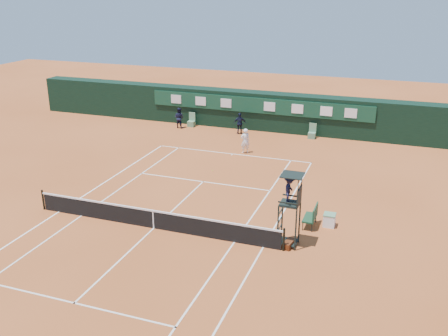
# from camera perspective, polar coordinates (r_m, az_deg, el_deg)

# --- Properties ---
(ground) EXTENTS (90.00, 90.00, 0.00)m
(ground) POSITION_cam_1_polar(r_m,az_deg,el_deg) (24.53, -8.02, -6.84)
(ground) COLOR #AC5528
(ground) RESTS_ON ground
(court_lines) EXTENTS (11.05, 23.85, 0.01)m
(court_lines) POSITION_cam_1_polar(r_m,az_deg,el_deg) (24.53, -8.02, -6.82)
(court_lines) COLOR silver
(court_lines) RESTS_ON ground
(tennis_net) EXTENTS (12.90, 0.10, 1.10)m
(tennis_net) POSITION_cam_1_polar(r_m,az_deg,el_deg) (24.30, -8.08, -5.77)
(tennis_net) COLOR black
(tennis_net) RESTS_ON ground
(back_wall) EXTENTS (40.00, 1.65, 3.00)m
(back_wall) POSITION_cam_1_polar(r_m,az_deg,el_deg) (40.51, 4.14, 6.57)
(back_wall) COLOR black
(back_wall) RESTS_ON ground
(linesman_chair_left) EXTENTS (0.55, 0.50, 1.15)m
(linesman_chair_left) POSITION_cam_1_polar(r_m,az_deg,el_deg) (41.43, -3.75, 5.19)
(linesman_chair_left) COLOR #5B8C62
(linesman_chair_left) RESTS_ON ground
(linesman_chair_right) EXTENTS (0.55, 0.50, 1.15)m
(linesman_chair_right) POSITION_cam_1_polar(r_m,az_deg,el_deg) (38.70, 10.02, 3.82)
(linesman_chair_right) COLOR #537F61
(linesman_chair_right) RESTS_ON ground
(umpire_chair) EXTENTS (0.96, 0.95, 3.42)m
(umpire_chair) POSITION_cam_1_polar(r_m,az_deg,el_deg) (21.97, 7.55, -3.07)
(umpire_chair) COLOR black
(umpire_chair) RESTS_ON ground
(player_bench) EXTENTS (0.56, 1.20, 1.10)m
(player_bench) POSITION_cam_1_polar(r_m,az_deg,el_deg) (24.57, 10.04, -5.35)
(player_bench) COLOR #173A22
(player_bench) RESTS_ON ground
(tennis_bag) EXTENTS (0.48, 0.84, 0.30)m
(tennis_bag) POSITION_cam_1_polar(r_m,az_deg,el_deg) (22.81, 7.42, -8.60)
(tennis_bag) COLOR black
(tennis_bag) RESTS_ON ground
(cooler) EXTENTS (0.57, 0.57, 0.65)m
(cooler) POSITION_cam_1_polar(r_m,az_deg,el_deg) (24.90, 11.95, -5.82)
(cooler) COLOR white
(cooler) RESTS_ON ground
(tennis_ball) EXTENTS (0.06, 0.06, 0.06)m
(tennis_ball) POSITION_cam_1_polar(r_m,az_deg,el_deg) (31.48, -1.30, -0.28)
(tennis_ball) COLOR #BEDF33
(tennis_ball) RESTS_ON ground
(player) EXTENTS (0.76, 0.72, 1.75)m
(player) POSITION_cam_1_polar(r_m,az_deg,el_deg) (34.63, 2.43, 3.12)
(player) COLOR white
(player) RESTS_ON ground
(ball_kid_left) EXTENTS (0.89, 0.74, 1.67)m
(ball_kid_left) POSITION_cam_1_polar(r_m,az_deg,el_deg) (40.99, -5.15, 5.73)
(ball_kid_left) COLOR black
(ball_kid_left) RESTS_ON ground
(ball_kid_right) EXTENTS (1.07, 0.74, 1.68)m
(ball_kid_right) POSITION_cam_1_polar(r_m,az_deg,el_deg) (39.14, 1.82, 5.11)
(ball_kid_right) COLOR black
(ball_kid_right) RESTS_ON ground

